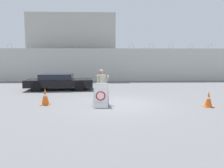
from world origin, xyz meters
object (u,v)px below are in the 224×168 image
object	(u,v)px
security_guard	(101,85)
parked_car_front_coupe	(59,81)
traffic_cone_mid	(45,96)
barricade_sign	(101,95)
traffic_cone_near	(208,99)

from	to	relation	value
security_guard	parked_car_front_coupe	bearing A→B (deg)	70.82
security_guard	parked_car_front_coupe	xyz separation A→B (m)	(-3.07, 5.00, -0.34)
security_guard	traffic_cone_mid	bearing A→B (deg)	131.29
barricade_sign	traffic_cone_mid	xyz separation A→B (m)	(-2.69, 0.53, -0.14)
security_guard	traffic_cone_near	size ratio (longest dim) A/B	2.36
traffic_cone_mid	barricade_sign	bearing A→B (deg)	-11.07
traffic_cone_near	parked_car_front_coupe	bearing A→B (deg)	143.90
barricade_sign	parked_car_front_coupe	size ratio (longest dim) A/B	0.23
barricade_sign	parked_car_front_coupe	world-z (taller)	parked_car_front_coupe
security_guard	traffic_cone_mid	world-z (taller)	security_guard
barricade_sign	security_guard	size ratio (longest dim) A/B	0.64
barricade_sign	traffic_cone_near	xyz separation A→B (m)	(4.94, -0.21, -0.18)
traffic_cone_near	parked_car_front_coupe	xyz separation A→B (m)	(-8.00, 5.84, 0.24)
traffic_cone_mid	parked_car_front_coupe	xyz separation A→B (m)	(-0.37, 5.10, 0.19)
traffic_cone_near	security_guard	bearing A→B (deg)	170.40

